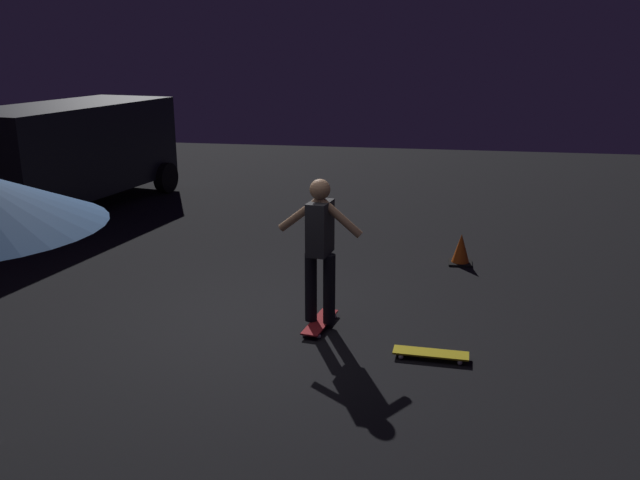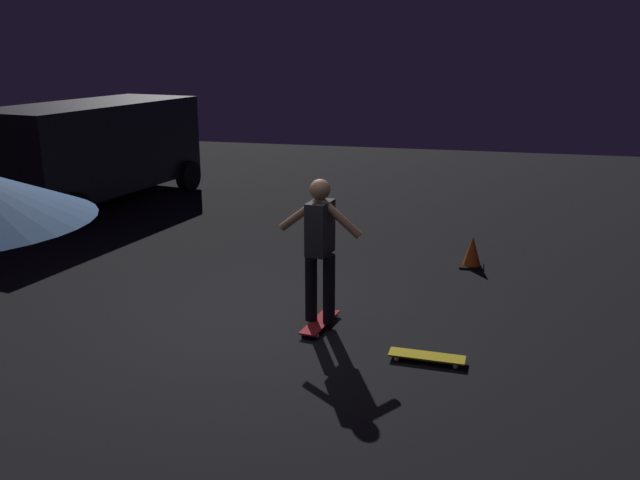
# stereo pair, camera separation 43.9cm
# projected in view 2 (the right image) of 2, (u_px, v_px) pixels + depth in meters

# --- Properties ---
(ground_plane) EXTENTS (28.00, 28.00, 0.00)m
(ground_plane) POSITION_uv_depth(u_px,v_px,m) (263.00, 326.00, 7.71)
(ground_plane) COLOR black
(parked_van) EXTENTS (4.86, 2.89, 2.03)m
(parked_van) POSITION_uv_depth(u_px,v_px,m) (95.00, 147.00, 13.34)
(parked_van) COLOR black
(parked_van) RESTS_ON ground_plane
(skateboard_ridden) EXTENTS (0.80, 0.32, 0.07)m
(skateboard_ridden) POSITION_uv_depth(u_px,v_px,m) (320.00, 322.00, 7.67)
(skateboard_ridden) COLOR #AD1E23
(skateboard_ridden) RESTS_ON ground_plane
(skateboard_spare) EXTENTS (0.25, 0.79, 0.07)m
(skateboard_spare) POSITION_uv_depth(u_px,v_px,m) (427.00, 357.00, 6.84)
(skateboard_spare) COLOR gold
(skateboard_spare) RESTS_ON ground_plane
(skater) EXTENTS (0.41, 0.98, 1.67)m
(skater) POSITION_uv_depth(u_px,v_px,m) (320.00, 241.00, 7.39)
(skater) COLOR black
(skater) RESTS_ON skateboard_ridden
(traffic_cone) EXTENTS (0.34, 0.34, 0.46)m
(traffic_cone) POSITION_uv_depth(u_px,v_px,m) (472.00, 253.00, 9.71)
(traffic_cone) COLOR black
(traffic_cone) RESTS_ON ground_plane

